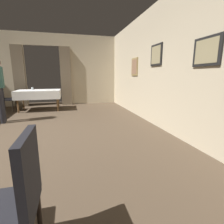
% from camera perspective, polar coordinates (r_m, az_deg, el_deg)
% --- Properties ---
extents(ground, '(10.08, 10.08, 0.00)m').
position_cam_1_polar(ground, '(4.06, -27.94, -7.52)').
color(ground, '#4C3D2D').
extents(wall_right, '(0.16, 8.40, 3.00)m').
position_cam_1_polar(wall_right, '(4.35, 16.75, 14.73)').
color(wall_right, beige).
rests_on(wall_right, ground).
extents(wall_back, '(6.40, 0.27, 3.00)m').
position_cam_1_polar(wall_back, '(7.97, -22.19, 12.99)').
color(wall_back, beige).
rests_on(wall_back, ground).
extents(dining_table_mid, '(1.54, 1.01, 0.75)m').
position_cam_1_polar(dining_table_mid, '(6.87, -23.44, 6.03)').
color(dining_table_mid, brown).
rests_on(dining_table_mid, ground).
extents(chair_near_right, '(0.45, 0.44, 0.93)m').
position_cam_1_polar(chair_near_right, '(1.32, -30.85, -24.15)').
color(chair_near_right, black).
rests_on(chair_near_right, ground).
extents(chair_mid_left, '(0.44, 0.44, 0.93)m').
position_cam_1_polar(chair_mid_left, '(7.22, -32.35, 4.27)').
color(chair_mid_left, black).
rests_on(chair_mid_left, ground).
extents(glass_mid_a, '(0.08, 0.08, 0.09)m').
position_cam_1_polar(glass_mid_a, '(7.14, -25.26, 7.18)').
color(glass_mid_a, silver).
rests_on(glass_mid_a, dining_table_mid).
extents(plate_mid_b, '(0.23, 0.23, 0.01)m').
position_cam_1_polar(plate_mid_b, '(6.75, -20.97, 6.98)').
color(plate_mid_b, white).
rests_on(plate_mid_b, dining_table_mid).
extents(plate_mid_c, '(0.21, 0.21, 0.01)m').
position_cam_1_polar(plate_mid_c, '(6.56, -19.32, 6.97)').
color(plate_mid_c, white).
rests_on(plate_mid_c, dining_table_mid).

